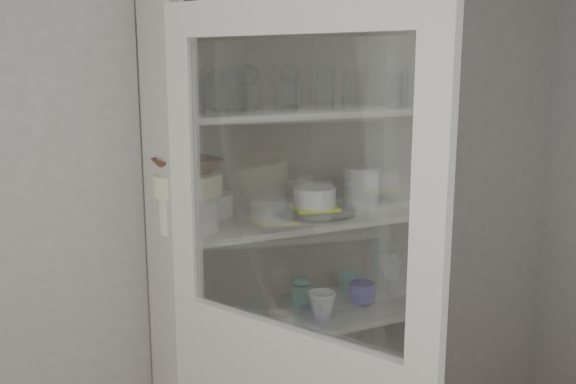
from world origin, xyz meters
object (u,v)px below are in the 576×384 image
mug_teal (349,285)px  teal_jar (301,292)px  goblet_3 (326,83)px  white_canister (186,316)px  yellow_trivet (314,207)px  mug_blue (362,293)px  goblet_0 (216,88)px  white_ramekin (315,196)px  cream_bowl (188,184)px  mug_white (322,305)px  terracotta_bowl (187,166)px  glass_platter (314,211)px  plate_stack_back (207,204)px  plate_stack_front (189,213)px  measuring_cups (272,322)px  goblet_1 (249,85)px  goblet_2 (290,83)px  grey_bowl_stack (361,187)px  pantry_cabinet (281,289)px

mug_teal → teal_jar: size_ratio=1.00×
goblet_3 → white_canister: (-0.64, -0.11, -0.83)m
yellow_trivet → mug_blue: size_ratio=1.40×
goblet_0 → mug_blue: 1.01m
white_ramekin → cream_bowl: bearing=-175.9°
mug_teal → mug_white: size_ratio=0.91×
goblet_3 → white_canister: bearing=-170.3°
cream_bowl → terracotta_bowl: bearing=180.0°
glass_platter → terracotta_bowl: bearing=-175.9°
plate_stack_back → mug_blue: size_ratio=1.68×
goblet_3 → yellow_trivet: size_ratio=1.07×
white_ramekin → mug_teal: 0.48m
plate_stack_front → measuring_cups: plate_stack_front is taller
yellow_trivet → mug_teal: size_ratio=1.65×
mug_teal → measuring_cups: mug_teal is taller
goblet_1 → goblet_2: 0.17m
plate_stack_back → glass_platter: size_ratio=0.60×
plate_stack_back → mug_teal: plate_stack_back is taller
terracotta_bowl → plate_stack_front: bearing=0.0°
goblet_0 → teal_jar: size_ratio=1.57×
plate_stack_front → grey_bowl_stack: bearing=4.5°
goblet_1 → glass_platter: goblet_1 is taller
goblet_0 → white_canister: 0.84m
plate_stack_back → glass_platter: plate_stack_back is taller
goblet_2 → grey_bowl_stack: bearing=-17.6°
plate_stack_front → cream_bowl: size_ratio=0.87×
pantry_cabinet → plate_stack_front: pantry_cabinet is taller
plate_stack_front → white_ramekin: plate_stack_front is taller
goblet_1 → glass_platter: (0.22, -0.11, -0.48)m
plate_stack_back → cream_bowl: cream_bowl is taller
goblet_3 → mug_blue: (0.09, -0.16, -0.84)m
yellow_trivet → glass_platter: bearing=180.0°
goblet_2 → teal_jar: bearing=-22.5°
teal_jar → goblet_2: bearing=157.5°
goblet_1 → goblet_3: (0.35, 0.03, -0.00)m
teal_jar → white_canister: size_ratio=0.86×
teal_jar → mug_teal: bearing=-0.0°
plate_stack_front → mug_white: (0.51, -0.03, -0.41)m
goblet_2 → mug_white: 0.86m
goblet_1 → cream_bowl: size_ratio=0.76×
goblet_2 → measuring_cups: bearing=-132.7°
white_ramekin → white_canister: bearing=176.1°
terracotta_bowl → goblet_1: bearing=26.6°
terracotta_bowl → glass_platter: (0.51, 0.04, -0.22)m
terracotta_bowl → goblet_0: bearing=45.3°
glass_platter → teal_jar: size_ratio=3.28×
grey_bowl_stack → mug_blue: bearing=-106.3°
glass_platter → cream_bowl: bearing=-175.9°
plate_stack_front → grey_bowl_stack: (0.73, 0.06, 0.02)m
mug_blue → measuring_cups: 0.43m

